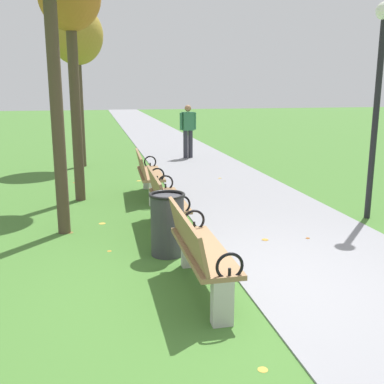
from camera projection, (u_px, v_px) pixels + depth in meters
ground_plane at (240, 284)px, 5.27m from camera, size 80.00×80.00×0.00m
paved_walkway at (152, 132)px, 22.69m from camera, size 2.67×44.00×0.02m
park_bench_1 at (199, 250)px, 4.96m from camera, size 0.47×1.60×0.90m
park_bench_2 at (165, 199)px, 7.16m from camera, size 0.49×1.61×0.90m
park_bench_3 at (148, 173)px, 9.32m from camera, size 0.53×1.62×0.90m
tree_2 at (70, 5)px, 8.34m from camera, size 1.13×1.13×4.41m
tree_3 at (76, 37)px, 12.20m from camera, size 1.41×1.41×4.29m
pedestrian_walking at (188, 128)px, 14.18m from camera, size 0.52×0.27×1.62m
trash_bin at (167, 224)px, 6.11m from camera, size 0.48×0.48×0.84m
lamp_post at (379, 79)px, 7.40m from camera, size 0.28×0.28×3.48m
scattered_leaves at (157, 214)px, 8.09m from camera, size 4.01×7.92×0.02m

